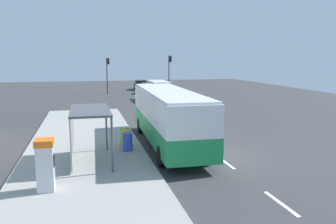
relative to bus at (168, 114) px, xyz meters
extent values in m
cube|color=#38383A|center=(1.71, 11.24, -1.86)|extent=(56.00, 92.00, 0.04)
cube|color=#999993|center=(-4.69, -0.76, -1.75)|extent=(6.20, 30.00, 0.18)
cube|color=silver|center=(1.96, -8.76, -1.84)|extent=(0.16, 2.20, 0.01)
cube|color=silver|center=(1.96, -3.76, -1.84)|extent=(0.16, 2.20, 0.01)
cube|color=silver|center=(1.96, 1.24, -1.84)|extent=(0.16, 2.20, 0.01)
cube|color=silver|center=(1.96, 6.24, -1.84)|extent=(0.16, 2.20, 0.01)
cube|color=silver|center=(1.96, 11.24, -1.84)|extent=(0.16, 2.20, 0.01)
cube|color=silver|center=(1.96, 16.24, -1.84)|extent=(0.16, 2.20, 0.01)
cube|color=silver|center=(1.96, 21.24, -1.84)|extent=(0.16, 2.20, 0.01)
cube|color=silver|center=(1.96, 26.24, -1.84)|extent=(0.16, 2.20, 0.01)
cube|color=#1E8C47|center=(0.01, -0.02, -0.77)|extent=(2.80, 11.06, 1.15)
cube|color=silver|center=(0.01, -0.02, 0.53)|extent=(2.80, 11.06, 1.45)
cube|color=silver|center=(0.01, -0.02, 1.31)|extent=(2.67, 10.84, 0.12)
cube|color=black|center=(0.16, 5.43, 0.46)|extent=(2.30, 0.18, 1.22)
cube|color=black|center=(-1.21, -0.49, 0.46)|extent=(0.32, 8.58, 1.10)
cylinder|color=black|center=(-1.01, 3.91, -1.34)|extent=(0.31, 1.01, 1.00)
cylinder|color=black|center=(1.25, 3.85, -1.34)|extent=(0.31, 1.01, 1.00)
cylinder|color=black|center=(-1.22, -3.69, -1.34)|extent=(0.31, 1.01, 1.00)
cylinder|color=black|center=(1.04, -3.75, -1.34)|extent=(0.31, 1.01, 1.00)
cube|color=silver|center=(3.91, 20.88, -0.52)|extent=(2.04, 5.21, 1.96)
cube|color=black|center=(3.91, 20.88, -0.19)|extent=(2.06, 3.13, 0.44)
cylinder|color=black|center=(4.80, 18.88, -1.50)|extent=(0.22, 0.68, 0.68)
cylinder|color=black|center=(3.00, 18.89, -1.50)|extent=(0.22, 0.68, 0.68)
cylinder|color=black|center=(4.83, 22.88, -1.50)|extent=(0.22, 0.68, 0.68)
cylinder|color=black|center=(3.03, 22.89, -1.50)|extent=(0.22, 0.68, 0.68)
cube|color=#A51919|center=(4.01, 28.91, -1.22)|extent=(1.83, 4.41, 0.60)
cube|color=black|center=(4.01, 28.71, -0.62)|extent=(1.60, 2.39, 0.60)
cylinder|color=black|center=(3.18, 30.41, -1.52)|extent=(0.20, 0.64, 0.64)
cylinder|color=black|center=(4.82, 30.42, -1.52)|extent=(0.20, 0.64, 0.64)
cylinder|color=black|center=(3.20, 27.41, -1.52)|extent=(0.20, 0.64, 0.64)
cylinder|color=black|center=(4.84, 27.42, -1.52)|extent=(0.20, 0.64, 0.64)
cube|color=#195933|center=(4.01, 35.08, -1.22)|extent=(2.01, 4.48, 0.60)
cube|color=black|center=(4.00, 34.88, -0.62)|extent=(1.70, 2.45, 0.60)
cylinder|color=black|center=(3.26, 36.62, -1.52)|extent=(0.23, 0.65, 0.64)
cylinder|color=black|center=(4.90, 36.54, -1.52)|extent=(0.23, 0.65, 0.64)
cylinder|color=black|center=(3.12, 33.62, -1.52)|extent=(0.23, 0.65, 0.64)
cylinder|color=black|center=(4.76, 33.54, -1.52)|extent=(0.23, 0.65, 0.64)
cube|color=silver|center=(-6.11, -5.98, -0.81)|extent=(0.60, 0.70, 1.70)
cube|color=orange|center=(-6.11, -5.98, 0.16)|extent=(0.66, 0.76, 0.24)
cube|color=black|center=(-5.80, -5.98, -0.54)|extent=(0.03, 0.36, 0.44)
cylinder|color=blue|center=(-2.49, -1.15, -1.19)|extent=(0.52, 0.52, 0.95)
cylinder|color=orange|center=(-2.49, -0.45, -1.19)|extent=(0.52, 0.52, 0.95)
cylinder|color=green|center=(-2.49, 0.25, -1.19)|extent=(0.52, 0.52, 0.95)
cylinder|color=#2D2D2D|center=(7.11, 28.97, 0.81)|extent=(0.14, 0.14, 5.30)
cube|color=black|center=(7.33, 28.97, 2.96)|extent=(0.24, 0.28, 0.84)
sphere|color=red|center=(7.45, 28.97, 3.24)|extent=(0.16, 0.16, 0.16)
sphere|color=#3C2C03|center=(7.45, 28.97, 2.96)|extent=(0.16, 0.16, 0.16)
sphere|color=black|center=(7.45, 28.97, 2.68)|extent=(0.16, 0.16, 0.16)
cylinder|color=#2D2D2D|center=(-1.49, 29.77, 0.66)|extent=(0.14, 0.14, 5.01)
cube|color=black|center=(-1.27, 29.77, 2.67)|extent=(0.24, 0.28, 0.84)
sphere|color=red|center=(-1.15, 29.77, 2.95)|extent=(0.16, 0.16, 0.16)
sphere|color=#3C2C03|center=(-1.15, 29.77, 2.67)|extent=(0.16, 0.16, 0.16)
sphere|color=black|center=(-1.15, 29.77, 2.39)|extent=(0.16, 0.16, 0.16)
cube|color=#4C4C51|center=(-4.39, -2.59, 0.79)|extent=(1.80, 4.00, 0.10)
cube|color=#8CA5B2|center=(-5.24, -2.59, -0.41)|extent=(0.06, 3.80, 2.30)
cylinder|color=#4C4C51|center=(-3.54, -4.49, -0.44)|extent=(0.10, 0.10, 2.44)
cylinder|color=#4C4C51|center=(-3.54, -0.69, -0.44)|extent=(0.10, 0.10, 2.44)
camera|label=1|loc=(-4.61, -19.08, 3.25)|focal=37.28mm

